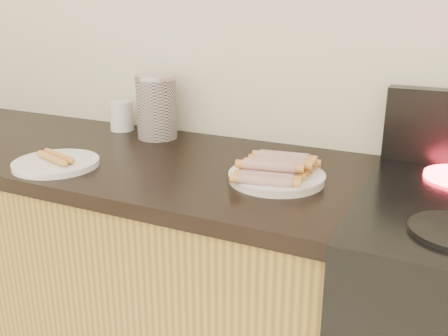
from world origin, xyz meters
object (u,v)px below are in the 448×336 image
at_px(main_plate, 277,178).
at_px(mug, 122,116).
at_px(canister, 157,107).
at_px(side_plate, 56,163).

height_order(main_plate, mug, mug).
bearing_deg(canister, mug, 168.64).
distance_m(main_plate, canister, 0.56).
relative_size(main_plate, side_plate, 1.03).
xyz_separation_m(main_plate, side_plate, (-0.58, -0.15, 0.00)).
bearing_deg(canister, side_plate, -102.65).
distance_m(side_plate, mug, 0.42).
bearing_deg(side_plate, canister, 77.35).
distance_m(main_plate, mug, 0.72).
bearing_deg(mug, canister, -11.36).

